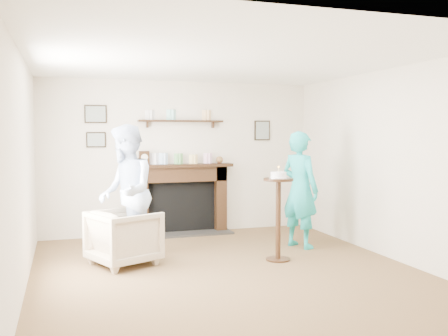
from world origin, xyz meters
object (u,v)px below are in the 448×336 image
at_px(pedestal_table, 278,203).
at_px(armchair, 125,264).
at_px(man, 127,261).
at_px(woman, 299,247).

bearing_deg(pedestal_table, armchair, 168.44).
relative_size(armchair, pedestal_table, 0.62).
bearing_deg(man, armchair, -15.02).
relative_size(man, pedestal_table, 1.44).
distance_m(armchair, woman, 2.54).
relative_size(woman, pedestal_table, 1.37).
bearing_deg(woman, man, 66.45).
height_order(man, pedestal_table, pedestal_table).
xyz_separation_m(man, woman, (2.49, 0.04, 0.00)).
height_order(woman, pedestal_table, pedestal_table).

